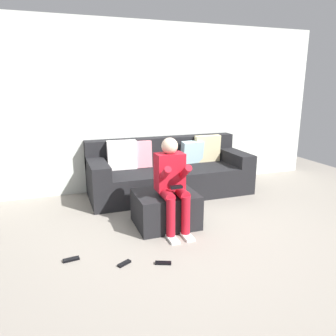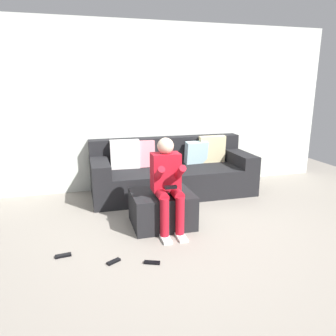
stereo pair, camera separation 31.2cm
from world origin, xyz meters
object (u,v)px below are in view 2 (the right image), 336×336
(couch_sectional, at_px, (171,173))
(remote_near_ottoman, at_px, (152,263))
(person_seated, at_px, (167,180))
(remote_by_storage_bin, at_px, (114,262))
(ottoman, at_px, (162,209))
(remote_under_side_table, at_px, (63,256))

(couch_sectional, distance_m, remote_near_ottoman, 2.18)
(person_seated, xyz_separation_m, remote_near_ottoman, (-0.35, -0.70, -0.61))
(couch_sectional, relative_size, remote_by_storage_bin, 17.68)
(remote_near_ottoman, bearing_deg, ottoman, 91.55)
(ottoman, height_order, remote_under_side_table, ottoman)
(person_seated, height_order, remote_by_storage_bin, person_seated)
(ottoman, relative_size, remote_near_ottoman, 4.69)
(ottoman, height_order, person_seated, person_seated)
(couch_sectional, distance_m, remote_by_storage_bin, 2.23)
(remote_near_ottoman, height_order, remote_by_storage_bin, same)
(remote_under_side_table, bearing_deg, remote_near_ottoman, -30.80)
(remote_near_ottoman, bearing_deg, remote_by_storage_bin, -176.14)
(remote_near_ottoman, distance_m, remote_under_side_table, 0.91)
(couch_sectional, height_order, ottoman, couch_sectional)
(ottoman, xyz_separation_m, person_seated, (0.03, -0.16, 0.41))
(person_seated, xyz_separation_m, remote_under_side_table, (-1.18, -0.33, -0.61))
(remote_by_storage_bin, bearing_deg, remote_under_side_table, 123.36)
(ottoman, height_order, remote_by_storage_bin, ottoman)
(person_seated, distance_m, remote_near_ottoman, 0.99)
(remote_by_storage_bin, distance_m, remote_under_side_table, 0.54)
(person_seated, bearing_deg, couch_sectional, 72.12)
(couch_sectional, bearing_deg, remote_under_side_table, -134.34)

